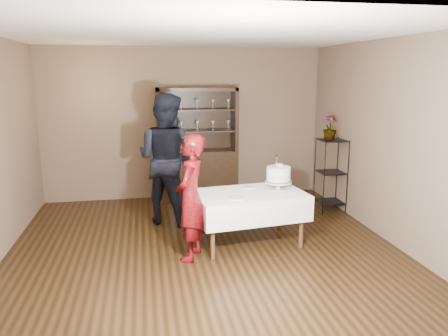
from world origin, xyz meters
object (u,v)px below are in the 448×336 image
(man, at_px, (166,159))
(woman, at_px, (191,198))
(cake, at_px, (278,175))
(china_hutch, at_px, (197,163))
(cake_table, at_px, (249,205))
(plant_etagere, at_px, (331,172))
(potted_plant, at_px, (330,128))

(man, bearing_deg, woman, 131.51)
(woman, relative_size, cake, 3.15)
(china_hutch, xyz_separation_m, man, (-0.61, -1.12, 0.32))
(man, relative_size, cake, 3.99)
(cake_table, bearing_deg, plant_etagere, 35.41)
(woman, bearing_deg, cake_table, 132.62)
(china_hutch, relative_size, plant_etagere, 1.67)
(plant_etagere, height_order, man, man)
(man, xyz_separation_m, cake, (1.43, -1.04, -0.08))
(china_hutch, distance_m, woman, 2.59)
(china_hutch, height_order, man, china_hutch)
(man, bearing_deg, plant_etagere, -145.35)
(china_hutch, bearing_deg, woman, -98.88)
(china_hutch, relative_size, cake_table, 1.31)
(man, bearing_deg, china_hutch, -85.22)
(china_hutch, height_order, plant_etagere, china_hutch)
(china_hutch, xyz_separation_m, potted_plant, (2.04, -1.01, 0.72))
(plant_etagere, height_order, potted_plant, potted_plant)
(plant_etagere, height_order, cake, cake)
(potted_plant, bearing_deg, man, -177.76)
(woman, distance_m, potted_plant, 2.95)
(plant_etagere, xyz_separation_m, cake, (-1.25, -1.11, 0.26))
(woman, xyz_separation_m, cake, (1.22, 0.39, 0.13))
(cake, bearing_deg, cake_table, -169.27)
(china_hutch, height_order, cake, china_hutch)
(cake_table, height_order, woman, woman)
(cake_table, bearing_deg, woman, -158.86)
(china_hutch, bearing_deg, plant_etagere, -26.83)
(plant_etagere, distance_m, cake, 1.69)
(plant_etagere, relative_size, potted_plant, 3.09)
(plant_etagere, distance_m, cake_table, 2.05)
(plant_etagere, distance_m, potted_plant, 0.73)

